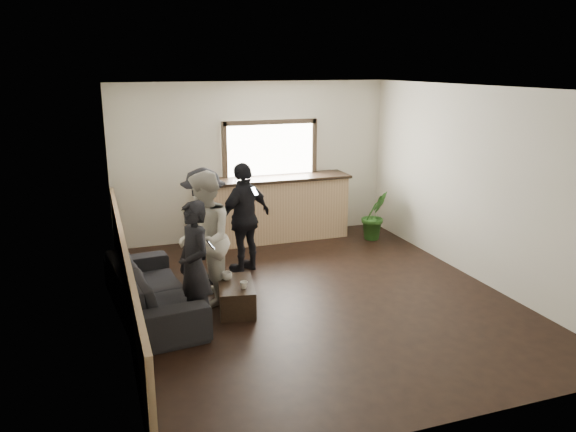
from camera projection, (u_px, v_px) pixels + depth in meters
name	position (u px, v px, depth m)	size (l,w,h in m)	color
ground	(315.00, 297.00, 7.69)	(5.00, 6.00, 0.01)	black
room_shell	(263.00, 196.00, 7.07)	(5.01, 6.01, 2.80)	silver
bar_counter	(275.00, 205.00, 10.07)	(2.70, 0.68, 2.13)	tan
sofa	(152.00, 289.00, 7.11)	(2.23, 0.87, 0.65)	black
coffee_table	(236.00, 296.00, 7.26)	(0.45, 0.80, 0.36)	black
cup_a	(227.00, 276.00, 7.32)	(0.13, 0.13, 0.11)	silver
cup_b	(244.00, 285.00, 7.04)	(0.10, 0.10, 0.09)	silver
potted_plant	(375.00, 215.00, 10.13)	(0.49, 0.39, 0.89)	#2D6623
person_a	(194.00, 266.00, 6.59)	(0.52, 0.65, 1.57)	black
person_b	(205.00, 239.00, 7.28)	(0.81, 0.97, 1.77)	beige
person_c	(205.00, 227.00, 7.98)	(0.82, 1.19, 1.69)	black
person_d	(245.00, 218.00, 8.46)	(1.06, 0.83, 1.68)	black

